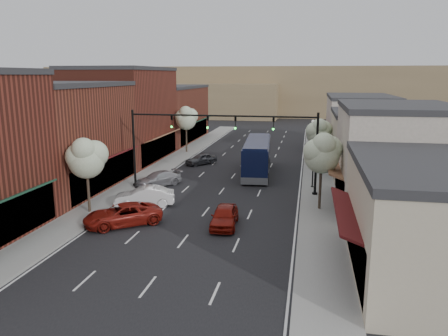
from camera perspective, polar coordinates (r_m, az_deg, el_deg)
The scene contains 28 objects.
ground at distance 30.84m, azimuth -3.27°, elevation -6.84°, with size 160.00×160.00×0.00m, color black.
sidewalk_left at distance 50.30m, azimuth -7.35°, elevation 0.60°, with size 2.80×73.00×0.15m, color gray.
sidewalk_right at distance 47.80m, azimuth 12.14°, elevation -0.18°, with size 2.80×73.00×0.15m, color gray.
curb_left at distance 49.88m, azimuth -5.82°, elevation 0.54°, with size 0.25×73.00×0.17m, color gray.
curb_right at distance 47.79m, azimuth 10.46°, elevation -0.11°, with size 0.25×73.00×0.17m, color gray.
bldg_left_midnear at distance 40.81m, azimuth -20.94°, elevation 3.77°, with size 10.14×14.10×9.40m.
bldg_left_midfar at distance 53.04m, azimuth -13.03°, elevation 6.80°, with size 10.14×14.10×10.90m.
bldg_left_far at distance 68.01m, azimuth -7.48°, elevation 7.04°, with size 10.14×18.10×8.40m.
bldg_right_near at distance 24.20m, azimuth 25.98°, elevation -6.16°, with size 9.14×12.10×5.90m.
bldg_right_midnear at distance 35.37m, azimuth 21.35°, elevation 1.34°, with size 9.14×12.10×7.90m.
bldg_right_midfar at distance 47.19m, azimuth 18.77°, elevation 3.11°, with size 9.14×12.10×6.40m.
bldg_right_far at distance 60.92m, azimuth 17.13°, elevation 5.57°, with size 9.14×16.10×7.40m.
hill_far at distance 118.54m, azimuth 7.65°, elevation 10.02°, with size 120.00×30.00×12.00m, color #7A6647.
hill_near at distance 111.22m, azimuth -5.90°, elevation 8.91°, with size 50.00×20.00×8.00m, color #7A6647.
signal_mast_right at distance 36.68m, azimuth 8.34°, elevation 3.53°, with size 8.22×0.46×7.00m.
signal_mast_left at distance 38.86m, azimuth -8.49°, elevation 4.00°, with size 8.22×0.46×7.00m.
tree_right_near at distance 32.68m, azimuth 12.74°, elevation 2.02°, with size 2.85×2.65×5.95m.
tree_right_far at distance 48.58m, azimuth 12.26°, elevation 4.70°, with size 2.85×2.65×5.43m.
tree_left_near at distance 32.71m, azimuth -17.54°, elevation 1.36°, with size 2.85×2.65×5.69m.
tree_left_far at distance 56.64m, azimuth -4.95°, elevation 6.56°, with size 2.85×2.65×6.13m.
lamp_post_near at distance 39.38m, azimuth 11.62°, elevation 1.61°, with size 0.44×0.44×4.44m.
lamp_post_far at distance 56.68m, azimuth 11.53°, elevation 4.74°, with size 0.44×0.44×4.44m.
coach_bus at distance 44.97m, azimuth 4.37°, elevation 1.56°, with size 3.29×11.47×3.46m.
red_hatchback at distance 29.41m, azimuth 0.06°, elevation -6.31°, with size 1.67×4.16×1.42m, color maroon.
parked_car_a at distance 30.44m, azimuth -13.11°, elevation -5.97°, with size 2.40×5.20×1.45m, color maroon.
parked_car_b at distance 34.46m, azimuth -10.33°, elevation -3.67°, with size 1.60×4.58×1.51m, color white.
parked_car_c at distance 40.40m, azimuth -8.62°, elevation -1.43°, with size 1.83×4.51×1.31m, color #AAAAAF.
parked_car_d at distance 49.62m, azimuth -3.01°, elevation 1.19°, with size 1.51×3.74×1.28m, color #515258.
Camera 1 is at (7.31, -28.25, 9.97)m, focal length 35.00 mm.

